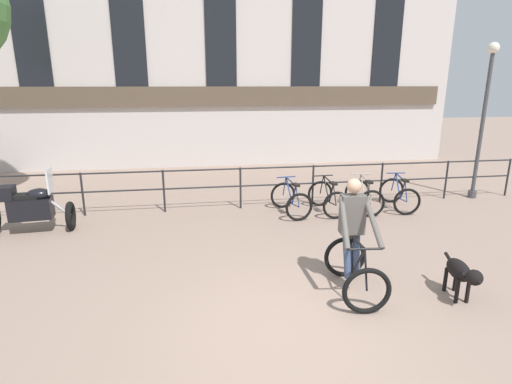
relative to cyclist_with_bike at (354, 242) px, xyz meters
The scene contains 11 objects.
ground_plane 1.64m from the cyclist_with_bike, 144.33° to the right, with size 60.00×60.00×0.00m, color gray.
canal_railing 4.51m from the cyclist_with_bike, 105.13° to the left, with size 15.05×0.05×1.05m.
building_facade 11.06m from the cyclist_with_bike, 96.62° to the left, with size 18.00×0.72×10.07m.
cyclist_with_bike is the anchor object (origin of this frame).
dog 1.56m from the cyclist_with_bike, 21.53° to the right, with size 0.31×0.97×0.62m.
parked_motorcycle 6.63m from the cyclist_with_bike, 149.67° to the left, with size 1.65×0.76×1.35m.
parked_bicycle_near_lamp 3.72m from the cyclist_with_bike, 90.70° to the left, with size 0.80×1.19×0.86m.
parked_bicycle_mid_left 3.82m from the cyclist_with_bike, 76.57° to the left, with size 0.71×1.14×0.86m.
parked_bicycle_mid_right 4.14m from the cyclist_with_bike, 63.91° to the left, with size 0.76×1.17×0.86m.
parked_bicycle_far_end 4.62m from the cyclist_with_bike, 53.47° to the left, with size 0.80×1.19×0.86m.
street_lamp 6.98m from the cyclist_with_bike, 39.36° to the left, with size 0.28×0.28×4.06m.
Camera 1 is at (-1.14, -4.39, 3.04)m, focal length 28.00 mm.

